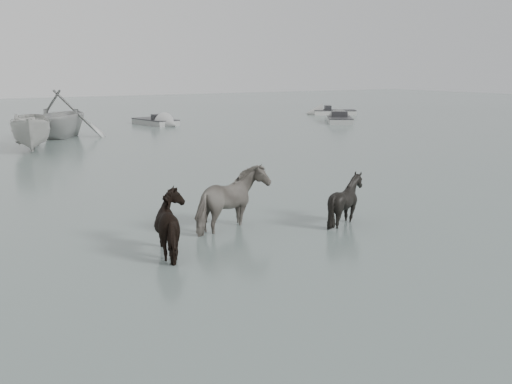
# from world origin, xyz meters

# --- Properties ---
(ground) EXTENTS (140.00, 140.00, 0.00)m
(ground) POSITION_xyz_m (0.00, 0.00, 0.00)
(ground) COLOR #53625C
(ground) RESTS_ON ground
(pony_pinto) EXTENTS (2.25, 1.64, 1.73)m
(pony_pinto) POSITION_xyz_m (-0.27, 3.11, 0.87)
(pony_pinto) COLOR black
(pony_pinto) RESTS_ON ground
(pony_dark) EXTENTS (1.53, 1.70, 1.49)m
(pony_dark) POSITION_xyz_m (-2.08, 2.16, 0.74)
(pony_dark) COLOR black
(pony_dark) RESTS_ON ground
(pony_black) EXTENTS (1.62, 1.53, 1.46)m
(pony_black) POSITION_xyz_m (2.44, 2.14, 0.73)
(pony_black) COLOR black
(pony_black) RESTS_ON ground
(rowboat_trail) EXTENTS (6.72, 6.92, 2.78)m
(rowboat_trail) POSITION_xyz_m (0.44, 24.25, 1.39)
(rowboat_trail) COLOR #A1A3A1
(rowboat_trail) RESTS_ON ground
(boat_small) EXTENTS (2.68, 5.02, 1.84)m
(boat_small) POSITION_xyz_m (-1.89, 19.94, 0.92)
(boat_small) COLOR #B0B0AC
(boat_small) RESTS_ON ground
(skiff_port) EXTENTS (3.80, 4.52, 0.75)m
(skiff_port) POSITION_xyz_m (19.23, 23.08, 0.38)
(skiff_port) COLOR #A0A2A0
(skiff_port) RESTS_ON ground
(skiff_mid) EXTENTS (2.51, 5.23, 0.75)m
(skiff_mid) POSITION_xyz_m (7.56, 28.57, 0.38)
(skiff_mid) COLOR gray
(skiff_mid) RESTS_ON ground
(skiff_star) EXTENTS (4.86, 3.88, 0.75)m
(skiff_star) POSITION_xyz_m (23.48, 29.03, 0.38)
(skiff_star) COLOR beige
(skiff_star) RESTS_ON ground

